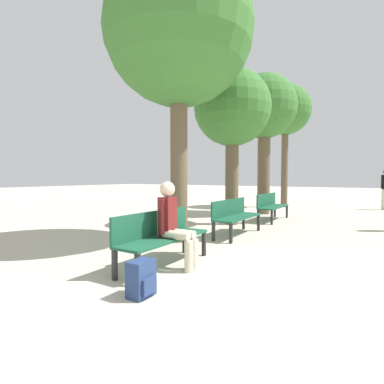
# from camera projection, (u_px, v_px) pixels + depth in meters

# --- Properties ---
(ground_plane) EXTENTS (80.00, 80.00, 0.00)m
(ground_plane) POSITION_uv_depth(u_px,v_px,m) (274.00, 299.00, 3.45)
(ground_plane) COLOR beige
(bench_row_0) EXTENTS (0.50, 1.84, 0.86)m
(bench_row_0) POSITION_uv_depth(u_px,v_px,m) (160.00, 233.00, 4.74)
(bench_row_0) COLOR #195138
(bench_row_0) RESTS_ON ground_plane
(bench_row_1) EXTENTS (0.50, 1.84, 0.86)m
(bench_row_1) POSITION_uv_depth(u_px,v_px,m) (234.00, 214.00, 7.21)
(bench_row_1) COLOR #195138
(bench_row_1) RESTS_ON ground_plane
(bench_row_2) EXTENTS (0.50, 1.84, 0.86)m
(bench_row_2) POSITION_uv_depth(u_px,v_px,m) (271.00, 204.00, 9.69)
(bench_row_2) COLOR #195138
(bench_row_2) RESTS_ON ground_plane
(tree_row_0) EXTENTS (3.18, 3.18, 6.10)m
(tree_row_0) POSITION_uv_depth(u_px,v_px,m) (179.00, 32.00, 6.34)
(tree_row_0) COLOR brown
(tree_row_0) RESTS_ON ground_plane
(tree_row_1) EXTENTS (2.26, 2.26, 4.57)m
(tree_row_1) POSITION_uv_depth(u_px,v_px,m) (232.00, 110.00, 8.78)
(tree_row_1) COLOR brown
(tree_row_1) RESTS_ON ground_plane
(tree_row_2) EXTENTS (2.41, 2.41, 5.26)m
(tree_row_2) POSITION_uv_depth(u_px,v_px,m) (264.00, 109.00, 11.24)
(tree_row_2) COLOR brown
(tree_row_2) RESTS_ON ground_plane
(tree_row_3) EXTENTS (2.30, 2.30, 5.65)m
(tree_row_3) POSITION_uv_depth(u_px,v_px,m) (285.00, 111.00, 13.78)
(tree_row_3) COLOR brown
(tree_row_3) RESTS_ON ground_plane
(person_seated) EXTENTS (0.63, 0.36, 1.34)m
(person_seated) POSITION_uv_depth(u_px,v_px,m) (174.00, 222.00, 4.63)
(person_seated) COLOR beige
(person_seated) RESTS_ON ground_plane
(backpack) EXTENTS (0.25, 0.32, 0.43)m
(backpack) POSITION_uv_depth(u_px,v_px,m) (141.00, 279.00, 3.52)
(backpack) COLOR navy
(backpack) RESTS_ON ground_plane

